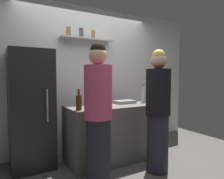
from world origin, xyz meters
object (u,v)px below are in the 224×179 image
Objects in this scene: baking_pan at (124,102)px; water_bottle_plastic at (106,98)px; wine_bottle_pale_glass at (144,95)px; person_blonde at (158,112)px; refrigerator at (31,109)px; person_pink_top at (98,115)px; wine_bottle_amber_glass at (79,102)px; utensil_holder at (88,104)px.

water_bottle_plastic is at bearing -176.99° from baking_pan.
wine_bottle_pale_glass reaches higher than water_bottle_plastic.
baking_pan is 0.78m from person_blonde.
person_pink_top is (0.63, -0.94, 0.01)m from refrigerator.
wine_bottle_amber_glass is at bearing 45.13° from person_pink_top.
baking_pan is 1.05× the size of wine_bottle_pale_glass.
refrigerator is 1.49m from baking_pan.
person_pink_top is at bearing -140.57° from baking_pan.
refrigerator reaches higher than person_blonde.
person_blonde is at bearing -60.87° from water_bottle_plastic.
utensil_holder is 0.12× the size of person_blonde.
utensil_holder is 0.65× the size of wine_bottle_pale_glass.
wine_bottle_amber_glass is at bearing -170.96° from wine_bottle_pale_glass.
wine_bottle_pale_glass is at bearing -13.89° from baking_pan.
wine_bottle_pale_glass is at bearing -10.77° from refrigerator.
water_bottle_plastic is 0.15× the size of person_pink_top.
wine_bottle_amber_glass is 1.10m from person_blonde.
refrigerator is at bearing 165.65° from water_bottle_plastic.
utensil_holder is 0.36m from water_bottle_plastic.
water_bottle_plastic is 0.15× the size of person_blonde.
wine_bottle_pale_glass is (0.35, -0.09, 0.10)m from baking_pan.
wine_bottle_pale_glass is 1.29m from wine_bottle_amber_glass.
refrigerator is at bearing -113.36° from person_blonde.
wine_bottle_pale_glass is 1.28× the size of water_bottle_plastic.
person_blonde is (-0.30, -0.69, -0.16)m from wine_bottle_pale_glass.
baking_pan is at bearing -19.95° from person_pink_top.
utensil_holder is 0.28m from wine_bottle_amber_glass.
wine_bottle_pale_glass reaches higher than baking_pan.
wine_bottle_pale_glass reaches higher than wine_bottle_amber_glass.
wine_bottle_pale_glass is 0.19× the size of person_pink_top.
water_bottle_plastic is at bearing -3.80° from person_pink_top.
person_blonde reaches higher than utensil_holder.
wine_bottle_pale_glass is 0.73m from water_bottle_plastic.
utensil_holder is 0.12× the size of person_pink_top.
water_bottle_plastic is (-0.72, 0.07, -0.01)m from wine_bottle_pale_glass.
water_bottle_plastic reaches higher than baking_pan.
utensil_holder is at bearing 39.16° from wine_bottle_amber_glass.
wine_bottle_pale_glass is at bearing -5.24° from water_bottle_plastic.
refrigerator reaches higher than wine_bottle_amber_glass.
refrigerator is at bearing 64.65° from person_pink_top.
refrigerator is 1.01× the size of person_blonde.
baking_pan is (1.46, -0.26, 0.05)m from refrigerator.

